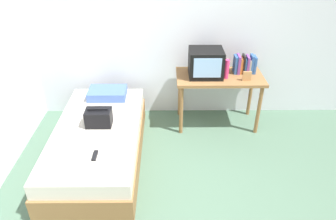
{
  "coord_description": "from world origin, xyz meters",
  "views": [
    {
      "loc": [
        -0.11,
        -2.29,
        2.56
      ],
      "look_at": [
        -0.09,
        0.99,
        0.58
      ],
      "focal_mm": 34.04,
      "sensor_mm": 36.0,
      "label": 1
    }
  ],
  "objects": [
    {
      "name": "remote_dark",
      "position": [
        -0.84,
        0.27,
        0.48
      ],
      "size": [
        0.04,
        0.16,
        0.02
      ],
      "primitive_type": "cube",
      "color": "black",
      "rests_on": "bed"
    },
    {
      "name": "wall_back",
      "position": [
        0.0,
        2.0,
        1.3
      ],
      "size": [
        5.2,
        0.1,
        2.6
      ],
      "primitive_type": "cube",
      "color": "silver",
      "rests_on": "ground"
    },
    {
      "name": "pillow",
      "position": [
        -0.91,
        1.54,
        0.52
      ],
      "size": [
        0.51,
        0.34,
        0.11
      ],
      "primitive_type": "cube",
      "color": "#4766AD",
      "rests_on": "bed"
    },
    {
      "name": "handbag",
      "position": [
        -0.9,
        0.85,
        0.57
      ],
      "size": [
        0.3,
        0.2,
        0.23
      ],
      "color": "black",
      "rests_on": "bed"
    },
    {
      "name": "tv",
      "position": [
        0.42,
        1.6,
        0.94
      ],
      "size": [
        0.44,
        0.39,
        0.36
      ],
      "color": "black",
      "rests_on": "desk"
    },
    {
      "name": "magazine",
      "position": [
        -0.98,
        0.4,
        0.47
      ],
      "size": [
        0.21,
        0.29,
        0.01
      ],
      "primitive_type": "cube",
      "color": "white",
      "rests_on": "bed"
    },
    {
      "name": "book_row",
      "position": [
        0.95,
        1.7,
        0.87
      ],
      "size": [
        0.29,
        0.17,
        0.25
      ],
      "color": "#2D5699",
      "rests_on": "desk"
    },
    {
      "name": "bed",
      "position": [
        -0.92,
        0.81,
        0.23
      ],
      "size": [
        1.0,
        2.0,
        0.47
      ],
      "color": "olive",
      "rests_on": "ground"
    },
    {
      "name": "desk",
      "position": [
        0.61,
        1.6,
        0.66
      ],
      "size": [
        1.16,
        0.6,
        0.76
      ],
      "color": "olive",
      "rests_on": "ground"
    },
    {
      "name": "ground_plane",
      "position": [
        0.0,
        0.0,
        0.0
      ],
      "size": [
        8.0,
        8.0,
        0.0
      ],
      "primitive_type": "plane",
      "color": "#4C6B56"
    },
    {
      "name": "picture_frame",
      "position": [
        0.94,
        1.44,
        0.82
      ],
      "size": [
        0.11,
        0.02,
        0.13
      ],
      "primitive_type": "cube",
      "color": "#B27F4C",
      "rests_on": "desk"
    },
    {
      "name": "water_bottle",
      "position": [
        0.68,
        1.52,
        0.88
      ],
      "size": [
        0.07,
        0.07,
        0.26
      ],
      "primitive_type": "cylinder",
      "color": "#E53372",
      "rests_on": "desk"
    }
  ]
}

